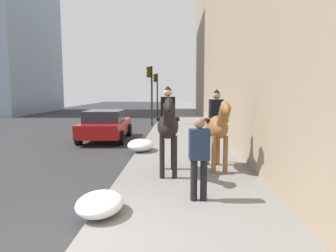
{
  "coord_description": "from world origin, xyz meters",
  "views": [
    {
      "loc": [
        -4.03,
        -1.58,
        2.35
      ],
      "look_at": [
        4.0,
        -1.28,
        1.4
      ],
      "focal_mm": 32.1,
      "sensor_mm": 36.0,
      "label": 1
    }
  ],
  "objects": [
    {
      "name": "mounted_horse_far",
      "position": [
        4.38,
        -2.65,
        1.37
      ],
      "size": [
        2.15,
        0.71,
        2.27
      ],
      "rotation": [
        0.0,
        0.0,
        3.24
      ],
      "color": "brown",
      "rests_on": "sidewalk_slab"
    },
    {
      "name": "traffic_light_far_curb",
      "position": [
        22.9,
        0.46,
        2.6
      ],
      "size": [
        0.2,
        0.44,
        3.87
      ],
      "color": "black",
      "rests_on": "ground"
    },
    {
      "name": "snow_pile_near",
      "position": [
        1.15,
        -0.15,
        0.31
      ],
      "size": [
        1.1,
        0.85,
        0.38
      ],
      "primitive_type": "ellipsoid",
      "color": "white",
      "rests_on": "sidewalk_slab"
    },
    {
      "name": "pedestrian_greeting",
      "position": [
        1.9,
        -1.98,
        1.1
      ],
      "size": [
        0.3,
        0.42,
        1.7
      ],
      "rotation": [
        0.0,
        0.0,
        0.1
      ],
      "color": "black",
      "rests_on": "sidewalk_slab"
    },
    {
      "name": "mounted_horse_near",
      "position": [
        3.82,
        -1.29,
        1.45
      ],
      "size": [
        2.15,
        0.65,
        2.36
      ],
      "rotation": [
        0.0,
        0.0,
        3.2
      ],
      "color": "black",
      "rests_on": "sidewalk_slab"
    },
    {
      "name": "traffic_light_near_curb",
      "position": [
        15.9,
        0.32,
        2.65
      ],
      "size": [
        0.2,
        0.44,
        3.96
      ],
      "color": "black",
      "rests_on": "ground"
    },
    {
      "name": "car_near_lane",
      "position": [
        9.93,
        1.89,
        0.75
      ],
      "size": [
        4.21,
        2.17,
        1.44
      ],
      "rotation": [
        0.0,
        0.0,
        0.03
      ],
      "color": "maroon",
      "rests_on": "ground"
    },
    {
      "name": "snow_pile_far",
      "position": [
        6.94,
        -0.15,
        0.34
      ],
      "size": [
        1.25,
        0.96,
        0.43
      ],
      "primitive_type": "ellipsoid",
      "color": "white",
      "rests_on": "sidewalk_slab"
    }
  ]
}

